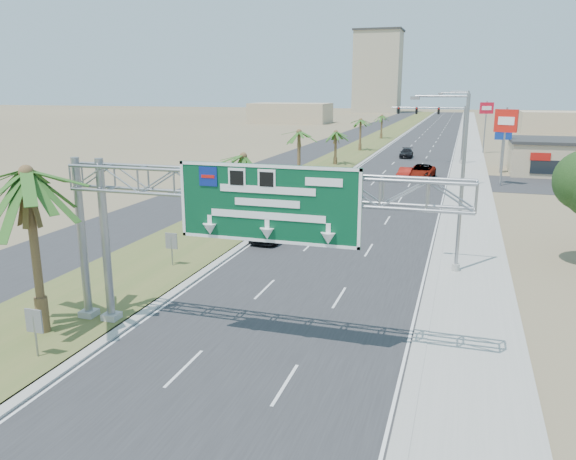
# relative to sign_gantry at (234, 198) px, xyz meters

# --- Properties ---
(road) EXTENTS (12.00, 300.00, 0.02)m
(road) POSITION_rel_sign_gantry_xyz_m (1.06, 100.07, -6.05)
(road) COLOR #28282B
(road) RESTS_ON ground
(sidewalk_right) EXTENTS (4.00, 300.00, 0.10)m
(sidewalk_right) POSITION_rel_sign_gantry_xyz_m (9.56, 100.07, -6.01)
(sidewalk_right) COLOR #9E9B93
(sidewalk_right) RESTS_ON ground
(median_grass) EXTENTS (7.00, 300.00, 0.12)m
(median_grass) POSITION_rel_sign_gantry_xyz_m (-8.94, 100.07, -6.00)
(median_grass) COLOR #4D5D29
(median_grass) RESTS_ON ground
(opposing_road) EXTENTS (8.00, 300.00, 0.02)m
(opposing_road) POSITION_rel_sign_gantry_xyz_m (-15.94, 100.07, -6.05)
(opposing_road) COLOR #28282B
(opposing_road) RESTS_ON ground
(sign_gantry) EXTENTS (16.75, 1.24, 7.50)m
(sign_gantry) POSITION_rel_sign_gantry_xyz_m (0.00, 0.00, 0.00)
(sign_gantry) COLOR gray
(sign_gantry) RESTS_ON ground
(palm_near) EXTENTS (5.70, 5.70, 8.35)m
(palm_near) POSITION_rel_sign_gantry_xyz_m (-8.14, -1.93, 0.87)
(palm_near) COLOR brown
(palm_near) RESTS_ON ground
(palm_row_b) EXTENTS (3.99, 3.99, 5.95)m
(palm_row_b) POSITION_rel_sign_gantry_xyz_m (-8.44, 22.07, -1.16)
(palm_row_b) COLOR brown
(palm_row_b) RESTS_ON ground
(palm_row_c) EXTENTS (3.99, 3.99, 6.75)m
(palm_row_c) POSITION_rel_sign_gantry_xyz_m (-8.44, 38.07, -0.39)
(palm_row_c) COLOR brown
(palm_row_c) RESTS_ON ground
(palm_row_d) EXTENTS (3.99, 3.99, 5.45)m
(palm_row_d) POSITION_rel_sign_gantry_xyz_m (-8.44, 56.07, -1.64)
(palm_row_d) COLOR brown
(palm_row_d) RESTS_ON ground
(palm_row_e) EXTENTS (3.99, 3.99, 6.15)m
(palm_row_e) POSITION_rel_sign_gantry_xyz_m (-8.44, 75.07, -0.97)
(palm_row_e) COLOR brown
(palm_row_e) RESTS_ON ground
(palm_row_f) EXTENTS (3.99, 3.99, 5.75)m
(palm_row_f) POSITION_rel_sign_gantry_xyz_m (-8.44, 100.07, -1.35)
(palm_row_f) COLOR brown
(palm_row_f) RESTS_ON ground
(streetlight_near) EXTENTS (3.27, 0.44, 10.00)m
(streetlight_near) POSITION_rel_sign_gantry_xyz_m (8.36, 12.07, -1.36)
(streetlight_near) COLOR gray
(streetlight_near) RESTS_ON ground
(streetlight_mid) EXTENTS (3.27, 0.44, 10.00)m
(streetlight_mid) POSITION_rel_sign_gantry_xyz_m (8.36, 42.07, -1.36)
(streetlight_mid) COLOR gray
(streetlight_mid) RESTS_ON ground
(streetlight_far) EXTENTS (3.27, 0.44, 10.00)m
(streetlight_far) POSITION_rel_sign_gantry_xyz_m (8.36, 78.07, -1.36)
(streetlight_far) COLOR gray
(streetlight_far) RESTS_ON ground
(signal_mast) EXTENTS (10.28, 0.71, 8.00)m
(signal_mast) POSITION_rel_sign_gantry_xyz_m (6.23, 62.05, -1.21)
(signal_mast) COLOR gray
(signal_mast) RESTS_ON ground
(median_signback_a) EXTENTS (0.75, 0.08, 2.08)m
(median_signback_a) POSITION_rel_sign_gantry_xyz_m (-6.74, -3.93, -4.61)
(median_signback_a) COLOR gray
(median_signback_a) RESTS_ON ground
(median_signback_b) EXTENTS (0.75, 0.08, 2.08)m
(median_signback_b) POSITION_rel_sign_gantry_xyz_m (-7.44, 8.07, -4.61)
(median_signback_b) COLOR gray
(median_signback_b) RESTS_ON ground
(tower_distant) EXTENTS (20.00, 16.00, 35.00)m
(tower_distant) POSITION_rel_sign_gantry_xyz_m (-30.94, 240.07, 11.44)
(tower_distant) COLOR tan
(tower_distant) RESTS_ON ground
(building_distant_left) EXTENTS (24.00, 14.00, 6.00)m
(building_distant_left) POSITION_rel_sign_gantry_xyz_m (-43.94, 150.07, -3.06)
(building_distant_left) COLOR tan
(building_distant_left) RESTS_ON ground
(building_distant_right) EXTENTS (20.00, 12.00, 5.00)m
(building_distant_right) POSITION_rel_sign_gantry_xyz_m (31.06, 130.07, -3.56)
(building_distant_right) COLOR tan
(building_distant_right) RESTS_ON ground
(car_left_lane) EXTENTS (2.26, 5.00, 1.67)m
(car_left_lane) POSITION_rel_sign_gantry_xyz_m (-3.79, 15.74, -5.22)
(car_left_lane) COLOR black
(car_left_lane) RESTS_ON ground
(car_mid_lane) EXTENTS (1.88, 4.39, 1.41)m
(car_mid_lane) POSITION_rel_sign_gantry_xyz_m (2.26, 45.63, -5.35)
(car_mid_lane) COLOR maroon
(car_mid_lane) RESTS_ON ground
(car_right_lane) EXTENTS (3.24, 6.09, 1.63)m
(car_right_lane) POSITION_rel_sign_gantry_xyz_m (3.92, 46.99, -5.24)
(car_right_lane) COLOR gray
(car_right_lane) RESTS_ON ground
(car_far) EXTENTS (2.04, 4.75, 1.36)m
(car_far) POSITION_rel_sign_gantry_xyz_m (0.10, 67.67, -5.37)
(car_far) COLOR black
(car_far) RESTS_ON ground
(pole_sign_red_near) EXTENTS (2.35, 1.13, 8.36)m
(pole_sign_red_near) POSITION_rel_sign_gantry_xyz_m (12.55, 44.52, 0.47)
(pole_sign_red_near) COLOR gray
(pole_sign_red_near) RESTS_ON ground
(pole_sign_blue) EXTENTS (2.02, 0.62, 7.37)m
(pole_sign_blue) POSITION_rel_sign_gantry_xyz_m (13.00, 54.50, -0.66)
(pole_sign_blue) COLOR gray
(pole_sign_blue) RESTS_ON ground
(pole_sign_red_far) EXTENTS (2.17, 1.02, 8.37)m
(pole_sign_red_far) POSITION_rel_sign_gantry_xyz_m (11.49, 77.32, 0.55)
(pole_sign_red_far) COLOR gray
(pole_sign_red_far) RESTS_ON ground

